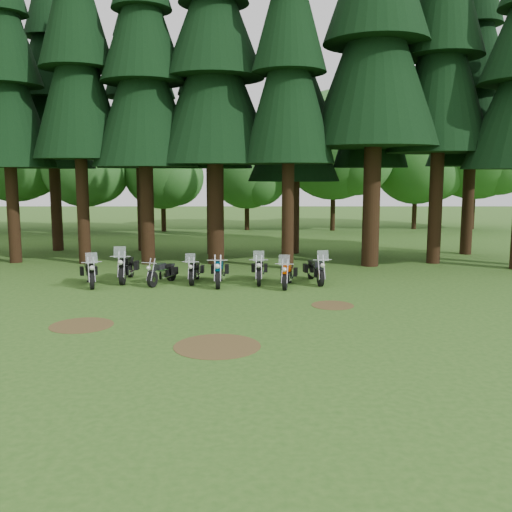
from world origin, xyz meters
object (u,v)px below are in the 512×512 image
object	(u,v)px
motorcycle_2	(162,273)
motorcycle_3	(194,271)
motorcycle_4	(219,272)
motorcycle_7	(316,271)
motorcycle_6	(287,275)
motorcycle_5	(259,271)
motorcycle_0	(90,273)
motorcycle_1	(127,268)

from	to	relation	value
motorcycle_2	motorcycle_3	world-z (taller)	motorcycle_3
motorcycle_4	motorcycle_7	xyz separation A→B (m)	(3.81, 0.42, -0.01)
motorcycle_3	motorcycle_6	size ratio (longest dim) A/B	0.94
motorcycle_5	motorcycle_7	size ratio (longest dim) A/B	0.98
motorcycle_0	motorcycle_3	world-z (taller)	motorcycle_0
motorcycle_3	motorcycle_2	bearing A→B (deg)	-160.74
motorcycle_2	motorcycle_7	xyz separation A→B (m)	(6.06, 0.27, 0.06)
motorcycle_5	motorcycle_7	world-z (taller)	motorcycle_7
motorcycle_1	motorcycle_7	world-z (taller)	motorcycle_1
motorcycle_0	motorcycle_3	size ratio (longest dim) A/B	1.08
motorcycle_6	motorcycle_7	xyz separation A→B (m)	(1.17, 0.77, 0.02)
motorcycle_4	motorcycle_6	xyz separation A→B (m)	(2.64, -0.36, -0.03)
motorcycle_7	motorcycle_5	bearing A→B (deg)	169.56
motorcycle_2	motorcycle_5	world-z (taller)	motorcycle_5
motorcycle_4	motorcycle_6	world-z (taller)	motorcycle_6
motorcycle_1	motorcycle_4	xyz separation A→B (m)	(3.79, -0.79, -0.03)
motorcycle_4	motorcycle_5	bearing A→B (deg)	17.44
motorcycle_1	motorcycle_6	size ratio (longest dim) A/B	1.13
motorcycle_1	motorcycle_4	world-z (taller)	motorcycle_1
motorcycle_6	motorcycle_3	bearing A→B (deg)	176.54
motorcycle_4	motorcycle_0	bearing A→B (deg)	-178.13
motorcycle_2	motorcycle_0	bearing A→B (deg)	-151.31
motorcycle_1	motorcycle_2	world-z (taller)	motorcycle_1
motorcycle_5	motorcycle_1	bearing A→B (deg)	178.48
motorcycle_1	motorcycle_6	distance (m)	6.53
motorcycle_5	motorcycle_3	bearing A→B (deg)	-178.58
motorcycle_2	motorcycle_4	bearing A→B (deg)	17.74
motorcycle_4	motorcycle_2	bearing A→B (deg)	175.84
motorcycle_2	motorcycle_5	xyz separation A→B (m)	(3.81, 0.36, 0.05)
motorcycle_1	motorcycle_5	size ratio (longest dim) A/B	1.10
motorcycle_7	motorcycle_6	bearing A→B (deg)	-154.61
motorcycle_0	motorcycle_1	bearing A→B (deg)	19.26
motorcycle_1	motorcycle_7	bearing A→B (deg)	-4.23
motorcycle_0	motorcycle_1	world-z (taller)	motorcycle_1
motorcycle_7	motorcycle_1	bearing A→B (deg)	169.05
motorcycle_3	motorcycle_6	xyz separation A→B (m)	(3.66, -0.87, 0.03)
motorcycle_0	motorcycle_5	distance (m)	6.59
motorcycle_2	motorcycle_1	bearing A→B (deg)	178.75
motorcycle_0	motorcycle_4	xyz separation A→B (m)	(4.98, 0.20, 0.01)
motorcycle_6	motorcycle_7	world-z (taller)	motorcycle_7
motorcycle_6	motorcycle_0	bearing A→B (deg)	-171.30
motorcycle_2	motorcycle_7	size ratio (longest dim) A/B	0.85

